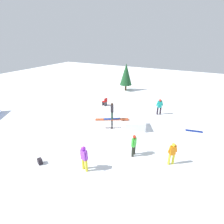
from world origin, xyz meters
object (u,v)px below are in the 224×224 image
bystander_teal (160,106)px  pine_tree_far (126,74)px  bystander_orange (172,153)px  bystander_green (134,144)px  backpack_on_snow (40,161)px  folding_chair (105,102)px  rail_feature (112,120)px  main_rider_on_rail (112,111)px  bystander_purple (84,157)px  loose_snowboard_navy (194,131)px

bystander_teal → pine_tree_far: pine_tree_far is taller
bystander_orange → bystander_green: size_ratio=0.98×
bystander_green → backpack_on_snow: bystander_green is taller
bystander_green → folding_chair: bystander_green is taller
rail_feature → folding_chair: (3.02, -4.19, -0.32)m
main_rider_on_rail → bystander_purple: 5.05m
backpack_on_snow → folding_chair: bearing=-60.9°
bystander_orange → loose_snowboard_navy: size_ratio=1.14×
bystander_purple → loose_snowboard_navy: bearing=71.6°
rail_feature → pine_tree_far: 11.16m
bystander_teal → folding_chair: size_ratio=1.76×
rail_feature → bystander_teal: size_ratio=1.58×
rail_feature → folding_chair: bearing=-83.0°
bystander_purple → loose_snowboard_navy: (-5.10, -7.51, -0.86)m
main_rider_on_rail → folding_chair: size_ratio=1.53×
bystander_teal → pine_tree_far: 8.62m
rail_feature → pine_tree_far: size_ratio=0.67×
bystander_orange → loose_snowboard_navy: 4.97m
main_rider_on_rail → loose_snowboard_navy: (-5.96, -2.58, -1.52)m
folding_chair → bystander_green: bearing=58.2°
bystander_green → main_rider_on_rail: bearing=-127.9°
rail_feature → backpack_on_snow: size_ratio=7.19×
bystander_teal → bystander_green: bystander_teal is taller
bystander_orange → pine_tree_far: size_ratio=0.39×
rail_feature → bystander_purple: bystander_purple is taller
folding_chair → main_rider_on_rail: bearing=53.0°
rail_feature → bystander_orange: (-5.01, 2.24, 0.07)m
main_rider_on_rail → bystander_purple: bearing=67.9°
backpack_on_snow → loose_snowboard_navy: bearing=-111.0°
main_rider_on_rail → bystander_teal: bearing=-152.6°
bystander_teal → folding_chair: bearing=152.4°
bystander_green → backpack_on_snow: (4.57, 3.25, -0.65)m
main_rider_on_rail → pine_tree_far: (3.33, -10.55, 0.68)m
loose_snowboard_navy → rail_feature: bearing=11.7°
bystander_purple → bystander_teal: size_ratio=1.00×
rail_feature → backpack_on_snow: (1.79, 5.72, -0.56)m
rail_feature → bystander_green: 3.72m
rail_feature → pine_tree_far: pine_tree_far is taller
folding_chair → pine_tree_far: pine_tree_far is taller
bystander_teal → bystander_green: 7.01m
bystander_teal → loose_snowboard_navy: 3.90m
bystander_purple → pine_tree_far: bearing=120.9°
main_rider_on_rail → bystander_orange: main_rider_on_rail is taller
bystander_purple → backpack_on_snow: bystander_purple is taller
bystander_purple → loose_snowboard_navy: 9.12m
loose_snowboard_navy → pine_tree_far: pine_tree_far is taller
main_rider_on_rail → backpack_on_snow: bearing=40.7°
bystander_green → backpack_on_snow: 5.65m
rail_feature → loose_snowboard_navy: (-5.96, -2.58, -0.72)m
bystander_purple → folding_chair: 9.93m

